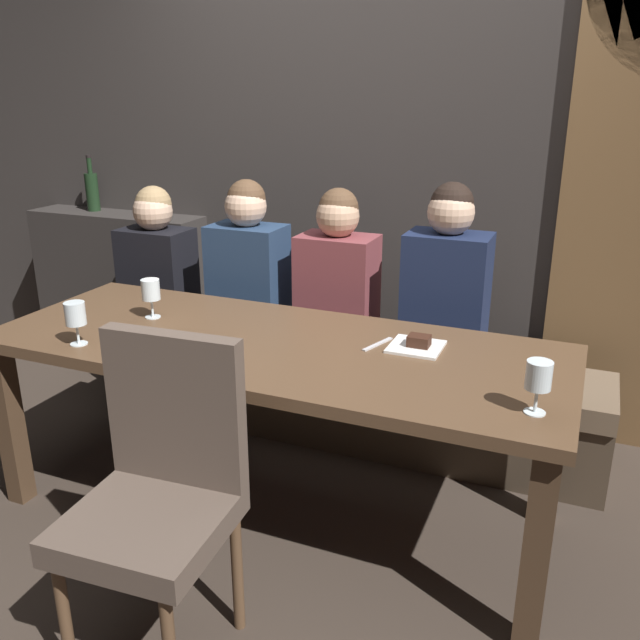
% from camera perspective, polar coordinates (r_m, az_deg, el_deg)
% --- Properties ---
extents(ground, '(9.00, 9.00, 0.00)m').
position_cam_1_polar(ground, '(2.87, -3.68, -15.78)').
color(ground, '#382D26').
extents(back_wall_tiled, '(6.00, 0.12, 3.00)m').
position_cam_1_polar(back_wall_tiled, '(3.49, 5.05, 16.78)').
color(back_wall_tiled, '#383330').
rests_on(back_wall_tiled, ground).
extents(back_counter, '(1.10, 0.28, 0.95)m').
position_cam_1_polar(back_counter, '(4.25, -16.50, 2.44)').
color(back_counter, '#2F2B29').
rests_on(back_counter, ground).
extents(dining_table, '(2.20, 0.84, 0.74)m').
position_cam_1_polar(dining_table, '(2.55, -3.99, -3.70)').
color(dining_table, '#493422').
rests_on(dining_table, ground).
extents(banquette_bench, '(2.50, 0.44, 0.45)m').
position_cam_1_polar(banquette_bench, '(3.31, 1.62, -6.11)').
color(banquette_bench, '#4A3C2E').
rests_on(banquette_bench, ground).
extents(chair_near_side, '(0.47, 0.47, 0.98)m').
position_cam_1_polar(chair_near_side, '(2.06, -13.53, -13.18)').
color(chair_near_side, brown).
rests_on(chair_near_side, ground).
extents(diner_redhead, '(0.36, 0.24, 0.73)m').
position_cam_1_polar(diner_redhead, '(3.58, -13.78, 4.94)').
color(diner_redhead, black).
rests_on(diner_redhead, banquette_bench).
extents(diner_bearded, '(0.36, 0.24, 0.79)m').
position_cam_1_polar(diner_bearded, '(3.29, -6.19, 4.66)').
color(diner_bearded, navy).
rests_on(diner_bearded, banquette_bench).
extents(diner_far_end, '(0.36, 0.24, 0.77)m').
position_cam_1_polar(diner_far_end, '(3.14, 1.49, 3.87)').
color(diner_far_end, brown).
rests_on(diner_far_end, banquette_bench).
extents(diner_near_end, '(0.36, 0.24, 0.83)m').
position_cam_1_polar(diner_near_end, '(2.98, 10.78, 3.21)').
color(diner_near_end, '#192342').
rests_on(diner_near_end, banquette_bench).
extents(wine_bottle_dark_red, '(0.08, 0.08, 0.33)m').
position_cam_1_polar(wine_bottle_dark_red, '(4.25, -18.92, 10.45)').
color(wine_bottle_dark_red, black).
rests_on(wine_bottle_dark_red, back_counter).
extents(wine_glass_center_front, '(0.08, 0.08, 0.16)m').
position_cam_1_polar(wine_glass_center_front, '(2.83, -14.28, 2.37)').
color(wine_glass_center_front, silver).
rests_on(wine_glass_center_front, dining_table).
extents(wine_glass_far_left, '(0.08, 0.08, 0.16)m').
position_cam_1_polar(wine_glass_far_left, '(2.61, -20.21, 0.43)').
color(wine_glass_far_left, silver).
rests_on(wine_glass_far_left, dining_table).
extents(wine_glass_end_right, '(0.08, 0.08, 0.16)m').
position_cam_1_polar(wine_glass_end_right, '(2.03, 18.20, -4.74)').
color(wine_glass_end_right, silver).
rests_on(wine_glass_end_right, dining_table).
extents(dessert_plate, '(0.19, 0.19, 0.05)m').
position_cam_1_polar(dessert_plate, '(2.47, 8.31, -2.10)').
color(dessert_plate, white).
rests_on(dessert_plate, dining_table).
extents(fork_on_table, '(0.07, 0.17, 0.01)m').
position_cam_1_polar(fork_on_table, '(2.49, 4.96, -2.08)').
color(fork_on_table, silver).
rests_on(fork_on_table, dining_table).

